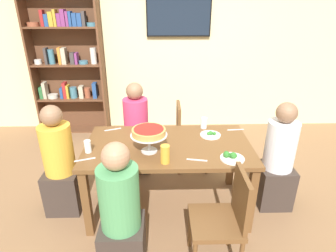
{
  "coord_description": "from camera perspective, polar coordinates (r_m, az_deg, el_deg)",
  "views": [
    {
      "loc": [
        -0.06,
        -2.39,
        2.01
      ],
      "look_at": [
        0.0,
        0.1,
        0.89
      ],
      "focal_mm": 29.8,
      "sensor_mm": 36.0,
      "label": 1
    }
  ],
  "objects": [
    {
      "name": "diner_head_east",
      "position": [
        3.09,
        21.45,
        -7.16
      ],
      "size": [
        0.34,
        0.34,
        1.15
      ],
      "rotation": [
        0.0,
        0.0,
        3.14
      ],
      "color": "#382D28",
      "rests_on": "ground_plane"
    },
    {
      "name": "diner_far_left",
      "position": [
        3.51,
        -6.42,
        -1.64
      ],
      "size": [
        0.34,
        0.34,
        1.15
      ],
      "rotation": [
        0.0,
        0.0,
        -1.57
      ],
      "color": "#382D28",
      "rests_on": "ground_plane"
    },
    {
      "name": "cutlery_fork_near",
      "position": [
        2.46,
        5.94,
        -6.92
      ],
      "size": [
        0.18,
        0.05,
        0.0
      ],
      "primitive_type": "cube",
      "rotation": [
        0.0,
        0.0,
        -0.19
      ],
      "color": "silver",
      "rests_on": "dining_table"
    },
    {
      "name": "water_glass_clear_near",
      "position": [
        3.06,
        7.34,
        0.64
      ],
      "size": [
        0.07,
        0.07,
        0.12
      ],
      "primitive_type": "cylinder",
      "color": "white",
      "rests_on": "dining_table"
    },
    {
      "name": "cutlery_spare_fork",
      "position": [
        2.44,
        -11.85,
        -7.7
      ],
      "size": [
        0.17,
        0.08,
        0.0
      ],
      "primitive_type": "cube",
      "rotation": [
        0.0,
        0.0,
        0.39
      ],
      "color": "silver",
      "rests_on": "dining_table"
    },
    {
      "name": "rear_partition",
      "position": [
        4.63,
        -0.68,
        16.59
      ],
      "size": [
        8.0,
        0.12,
        2.8
      ],
      "primitive_type": "cube",
      "color": "beige",
      "rests_on": "ground_plane"
    },
    {
      "name": "bookshelf",
      "position": [
        4.72,
        -19.79,
        12.2
      ],
      "size": [
        1.1,
        0.3,
        2.21
      ],
      "color": "brown",
      "rests_on": "ground_plane"
    },
    {
      "name": "salad_plate_spare",
      "position": [
        2.9,
        8.69,
        -1.74
      ],
      "size": [
        0.21,
        0.21,
        0.05
      ],
      "color": "white",
      "rests_on": "dining_table"
    },
    {
      "name": "salad_plate_far_diner",
      "position": [
        2.52,
        12.86,
        -6.18
      ],
      "size": [
        0.21,
        0.21,
        0.07
      ],
      "color": "white",
      "rests_on": "dining_table"
    },
    {
      "name": "diner_near_left",
      "position": [
        2.26,
        -9.54,
        -18.47
      ],
      "size": [
        0.34,
        0.34,
        1.15
      ],
      "rotation": [
        0.0,
        0.0,
        1.57
      ],
      "color": "#382D28",
      "rests_on": "ground_plane"
    },
    {
      "name": "ground_plane",
      "position": [
        3.12,
        0.05,
        -15.85
      ],
      "size": [
        12.0,
        12.0,
        0.0
      ],
      "primitive_type": "plane",
      "color": "#846042"
    },
    {
      "name": "cutlery_fork_far",
      "position": [
        2.56,
        -16.63,
        -6.6
      ],
      "size": [
        0.18,
        0.07,
        0.0
      ],
      "primitive_type": "cube",
      "rotation": [
        0.0,
        0.0,
        0.33
      ],
      "color": "silver",
      "rests_on": "dining_table"
    },
    {
      "name": "beer_glass_amber_tall",
      "position": [
        2.38,
        -0.6,
        -5.78
      ],
      "size": [
        0.08,
        0.08,
        0.16
      ],
      "primitive_type": "cylinder",
      "color": "gold",
      "rests_on": "dining_table"
    },
    {
      "name": "television",
      "position": [
        4.51,
        2.2,
        21.32
      ],
      "size": [
        0.98,
        0.05,
        0.55
      ],
      "color": "black"
    },
    {
      "name": "deep_dish_pizza_stand",
      "position": [
        2.51,
        -3.95,
        -1.47
      ],
      "size": [
        0.34,
        0.34,
        0.23
      ],
      "color": "silver",
      "rests_on": "dining_table"
    },
    {
      "name": "cutlery_knife_far",
      "position": [
        3.07,
        -11.21,
        -0.69
      ],
      "size": [
        0.17,
        0.08,
        0.0
      ],
      "primitive_type": "cube",
      "rotation": [
        0.0,
        0.0,
        3.5
      ],
      "color": "silver",
      "rests_on": "dining_table"
    },
    {
      "name": "salad_plate_near_diner",
      "position": [
        2.99,
        -4.76,
        -0.49
      ],
      "size": [
        0.2,
        0.2,
        0.07
      ],
      "color": "white",
      "rests_on": "dining_table"
    },
    {
      "name": "water_glass_clear_far",
      "position": [
        2.65,
        -16.09,
        -4.03
      ],
      "size": [
        0.06,
        0.06,
        0.12
      ],
      "primitive_type": "cylinder",
      "color": "white",
      "rests_on": "dining_table"
    },
    {
      "name": "diner_head_west",
      "position": [
        3.01,
        -21.09,
        -7.95
      ],
      "size": [
        0.34,
        0.34,
        1.15
      ],
      "color": "#382D28",
      "rests_on": "ground_plane"
    },
    {
      "name": "chair_near_right",
      "position": [
        2.31,
        11.56,
        -17.66
      ],
      "size": [
        0.4,
        0.4,
        0.87
      ],
      "rotation": [
        0.0,
        0.0,
        1.57
      ],
      "color": "brown",
      "rests_on": "ground_plane"
    },
    {
      "name": "chair_far_right",
      "position": [
        3.53,
        3.9,
        -1.5
      ],
      "size": [
        0.4,
        0.4,
        0.87
      ],
      "rotation": [
        0.0,
        0.0,
        -1.57
      ],
      "color": "brown",
      "rests_on": "ground_plane"
    },
    {
      "name": "dining_table",
      "position": [
        2.75,
        0.05,
        -5.46
      ],
      "size": [
        1.6,
        0.88,
        0.74
      ],
      "color": "brown",
      "rests_on": "ground_plane"
    },
    {
      "name": "cutlery_knife_near",
      "position": [
        3.09,
        13.63,
        -0.74
      ],
      "size": [
        0.18,
        0.03,
        0.0
      ],
      "primitive_type": "cube",
      "rotation": [
        0.0,
        0.0,
        3.23
      ],
      "color": "silver",
      "rests_on": "dining_table"
    }
  ]
}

